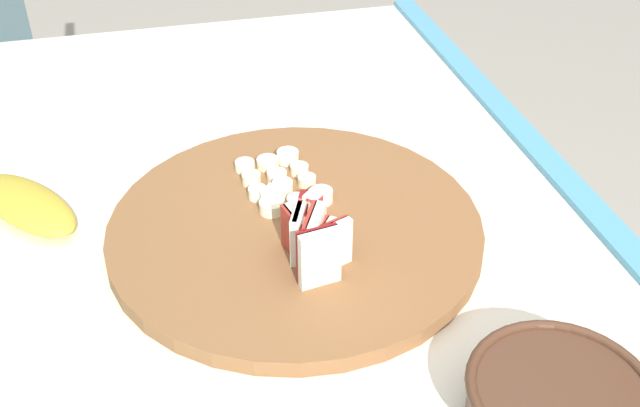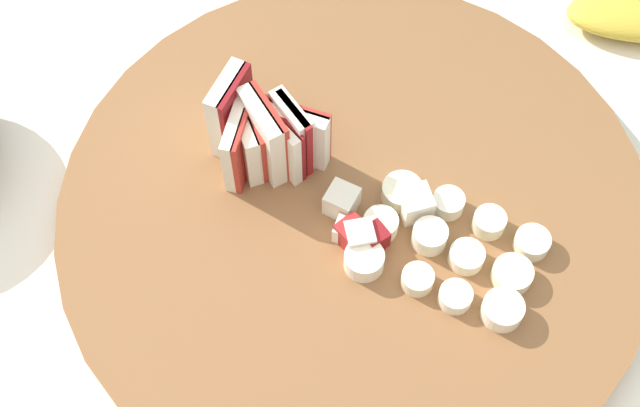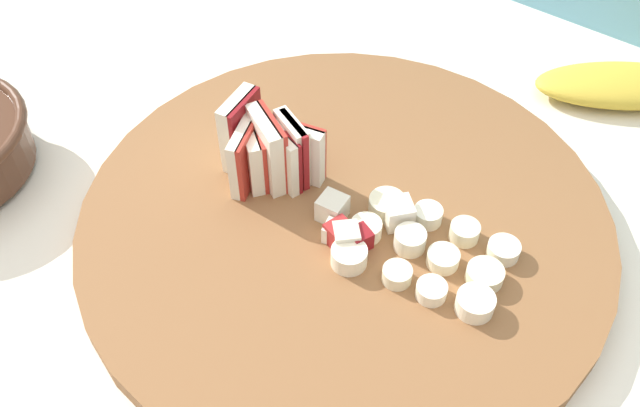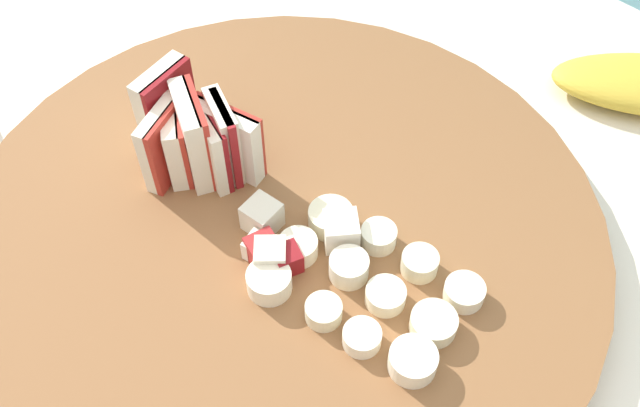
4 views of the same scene
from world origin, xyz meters
The scene contains 7 objects.
tiled_countertop centered at (0.00, 0.00, 0.43)m, with size 1.54×0.77×0.87m.
tile_backsplash centered at (0.00, 0.41, 0.66)m, with size 2.40×0.04×1.31m, color #6BADC6.
cutting_board centered at (0.11, -0.01, 0.87)m, with size 0.43×0.43×0.02m, color brown.
apple_wedge_fan centered at (0.04, -0.01, 0.91)m, with size 0.08×0.07×0.07m.
apple_dice_pile centered at (0.13, -0.02, 0.89)m, with size 0.07×0.07×0.02m.
banana_slice_rows centered at (0.19, -0.01, 0.89)m, with size 0.13×0.10×0.02m.
banana_peel centered at (0.23, 0.30, 0.88)m, with size 0.18×0.07×0.03m, color gold.
Camera 3 is at (0.32, -0.32, 1.31)m, focal length 39.52 mm.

